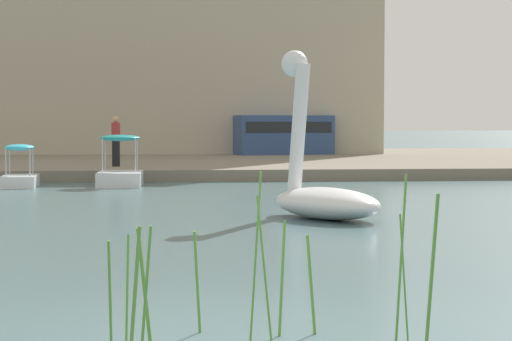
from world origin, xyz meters
TOP-DOWN VIEW (x-y plane):
  - ground_plane at (0.00, 0.00)m, footprint 472.72×472.72m
  - shore_bank_far at (0.00, 34.58)m, footprint 117.10×25.18m
  - swan_boat at (2.75, 10.19)m, footprint 2.66×3.14m
  - pedal_boat_teal at (-1.82, 20.40)m, footprint 1.38×2.27m
  - pedal_boat_cyan at (-4.86, 20.20)m, footprint 1.11×1.92m
  - person_on_path at (-2.18, 24.83)m, footprint 0.31×0.31m
  - parked_van at (5.48, 36.82)m, footprint 5.07×2.69m
  - apartment_block at (-0.79, 41.35)m, footprint 23.35×8.95m
  - reed_clump_foreground at (0.28, -0.32)m, footprint 2.73×1.16m

SIDE VIEW (x-z plane):
  - ground_plane at x=0.00m, z-range 0.00..0.00m
  - shore_bank_far at x=0.00m, z-range 0.00..0.40m
  - pedal_boat_cyan at x=-4.86m, z-range -0.23..1.08m
  - pedal_boat_teal at x=-1.82m, z-range -0.33..1.26m
  - reed_clump_foreground at x=0.28m, z-range -0.18..1.35m
  - swan_boat at x=2.75m, z-range -1.10..2.38m
  - person_on_path at x=-2.18m, z-range 0.44..2.25m
  - parked_van at x=5.48m, z-range 0.48..2.42m
  - apartment_block at x=-0.79m, z-range 0.40..14.70m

